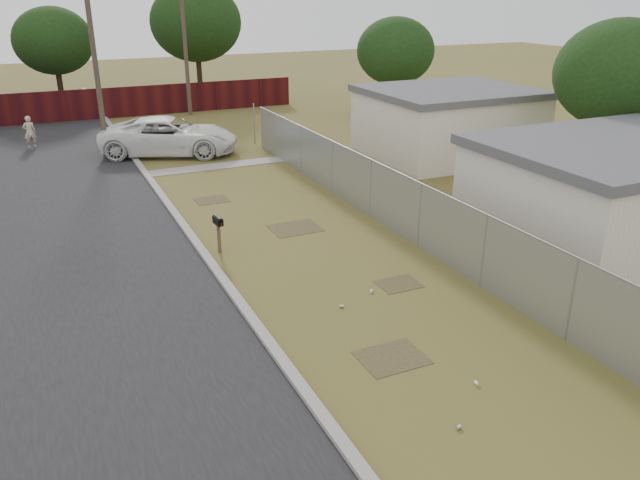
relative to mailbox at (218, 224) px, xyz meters
name	(u,v)px	position (x,y,z in m)	size (l,w,h in m)	color
ground	(326,264)	(2.51, -2.10, -0.90)	(120.00, 120.00, 0.00)	brown
street	(55,211)	(-4.25, 5.95, -0.88)	(15.10, 60.00, 0.12)	black
chainlink_fence	(402,212)	(5.63, -1.07, -0.10)	(0.10, 27.06, 2.02)	gray
privacy_fence	(49,107)	(-3.49, 22.90, 0.00)	(30.00, 0.12, 1.80)	#3E0E0D
utility_poles	(90,43)	(-1.16, 18.57, 3.79)	(12.60, 8.24, 9.00)	#4A4031
houses	(522,152)	(12.21, 1.03, 0.66)	(9.30, 17.24, 3.10)	silver
horizon_trees	(166,38)	(3.35, 21.46, 3.73)	(33.32, 31.94, 7.78)	#2E2314
mailbox	(218,224)	(0.00, 0.00, 0.00)	(0.22, 0.50, 1.14)	brown
pickup_truck	(169,136)	(1.25, 12.47, -0.03)	(2.89, 6.26, 1.74)	white
pedestrian	(30,132)	(-4.70, 16.60, -0.11)	(0.57, 0.38, 1.58)	#C1A98D
scattered_litter	(404,343)	(2.22, -6.78, -0.86)	(1.33, 5.49, 0.07)	beige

